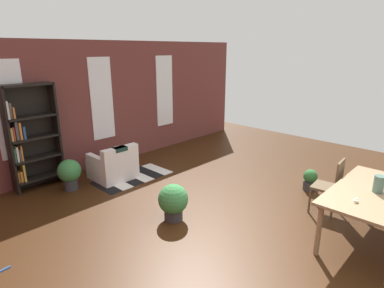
% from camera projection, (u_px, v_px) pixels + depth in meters
% --- Properties ---
extents(ground_plane, '(11.02, 11.02, 0.00)m').
position_uv_depth(ground_plane, '(260.00, 231.00, 4.79)').
color(ground_plane, '#3A200D').
extents(back_wall_brick, '(9.11, 0.12, 2.82)m').
position_uv_depth(back_wall_brick, '(101.00, 105.00, 7.21)').
color(back_wall_brick, brown).
rests_on(back_wall_brick, ground).
extents(window_pane_0, '(0.55, 0.02, 1.84)m').
position_uv_depth(window_pane_0, '(11.00, 110.00, 5.81)').
color(window_pane_0, white).
extents(window_pane_1, '(0.55, 0.02, 1.84)m').
position_uv_depth(window_pane_1, '(102.00, 99.00, 7.13)').
color(window_pane_1, white).
extents(window_pane_2, '(0.55, 0.02, 1.84)m').
position_uv_depth(window_pane_2, '(165.00, 91.00, 8.44)').
color(window_pane_2, white).
extents(dining_table, '(1.82, 1.05, 0.77)m').
position_uv_depth(dining_table, '(376.00, 197.00, 4.33)').
color(dining_table, '#937754').
rests_on(dining_table, ground).
extents(vase_on_table, '(0.14, 0.14, 0.23)m').
position_uv_depth(vase_on_table, '(379.00, 184.00, 4.28)').
color(vase_on_table, '#4C7266').
rests_on(vase_on_table, dining_table).
extents(tealight_candle_0, '(0.04, 0.04, 0.04)m').
position_uv_depth(tealight_candle_0, '(356.00, 201.00, 4.00)').
color(tealight_candle_0, silver).
rests_on(tealight_candle_0, dining_table).
extents(tealight_candle_1, '(0.04, 0.04, 0.04)m').
position_uv_depth(tealight_candle_1, '(356.00, 200.00, 4.03)').
color(tealight_candle_1, silver).
rests_on(tealight_candle_1, dining_table).
extents(dining_chair_far_right, '(0.43, 0.43, 0.95)m').
position_uv_depth(dining_chair_far_right, '(331.00, 185.00, 5.17)').
color(dining_chair_far_right, brown).
rests_on(dining_chair_far_right, ground).
extents(bookshelf_tall, '(0.93, 0.29, 2.03)m').
position_uv_depth(bookshelf_tall, '(30.00, 137.00, 6.00)').
color(bookshelf_tall, black).
rests_on(bookshelf_tall, ground).
extents(armchair_white, '(0.81, 0.81, 0.75)m').
position_uv_depth(armchair_white, '(114.00, 166.00, 6.65)').
color(armchair_white, white).
rests_on(armchair_white, ground).
extents(potted_plant_by_shelf, '(0.48, 0.48, 0.60)m').
position_uv_depth(potted_plant_by_shelf, '(173.00, 201.00, 5.02)').
color(potted_plant_by_shelf, '#333338').
rests_on(potted_plant_by_shelf, ground).
extents(potted_plant_corner, '(0.44, 0.44, 0.61)m').
position_uv_depth(potted_plant_corner, '(70.00, 173.00, 6.10)').
color(potted_plant_corner, '#333338').
rests_on(potted_plant_corner, ground).
extents(potted_plant_window, '(0.26, 0.26, 0.42)m').
position_uv_depth(potted_plant_window, '(310.00, 180.00, 6.11)').
color(potted_plant_window, '#333338').
rests_on(potted_plant_window, ground).
extents(striped_rug, '(1.62, 0.81, 0.01)m').
position_uv_depth(striped_rug, '(133.00, 177.00, 6.77)').
color(striped_rug, black).
rests_on(striped_rug, ground).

